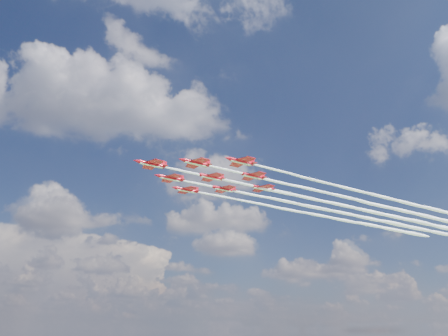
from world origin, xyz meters
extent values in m
cylinder|color=red|center=(-16.41, -2.13, 86.65)|extent=(6.81, 3.78, 0.97)
cone|color=red|center=(-20.42, -3.94, 86.65)|extent=(2.00, 1.61, 0.97)
cone|color=red|center=(-12.64, -0.43, 86.65)|extent=(1.56, 1.34, 0.88)
ellipsoid|color=black|center=(-18.01, -2.85, 87.05)|extent=(2.00, 1.48, 0.63)
cube|color=red|center=(-16.01, -1.95, 86.61)|extent=(5.90, 8.53, 0.12)
cube|color=red|center=(-13.20, -0.68, 86.65)|extent=(2.43, 3.39, 0.11)
cube|color=red|center=(-13.04, -0.61, 87.44)|extent=(1.33, 0.69, 1.58)
cube|color=white|center=(-16.41, -2.13, 86.21)|extent=(6.34, 3.44, 0.11)
cylinder|color=red|center=(-4.88, -4.97, 86.65)|extent=(6.81, 3.78, 0.97)
cone|color=red|center=(-8.89, -6.78, 86.65)|extent=(2.00, 1.61, 0.97)
cone|color=red|center=(-1.12, -3.27, 86.65)|extent=(1.56, 1.34, 0.88)
ellipsoid|color=black|center=(-6.49, -5.70, 87.05)|extent=(2.00, 1.48, 0.63)
cube|color=red|center=(-4.48, -4.79, 86.61)|extent=(5.90, 8.53, 0.12)
cube|color=red|center=(-1.68, -3.52, 86.65)|extent=(2.43, 3.39, 0.11)
cube|color=red|center=(-1.52, -3.45, 87.44)|extent=(1.33, 0.69, 1.58)
cube|color=white|center=(-4.88, -4.97, 86.21)|extent=(6.34, 3.44, 0.11)
cylinder|color=red|center=(-10.92, 8.40, 86.65)|extent=(6.81, 3.78, 0.97)
cone|color=red|center=(-14.93, 6.59, 86.65)|extent=(2.00, 1.61, 0.97)
cone|color=red|center=(-7.16, 10.10, 86.65)|extent=(1.56, 1.34, 0.88)
ellipsoid|color=black|center=(-12.53, 7.68, 87.05)|extent=(2.00, 1.48, 0.63)
cube|color=red|center=(-10.52, 8.58, 86.61)|extent=(5.90, 8.53, 0.12)
cube|color=red|center=(-7.72, 9.85, 86.65)|extent=(2.43, 3.39, 0.11)
cube|color=red|center=(-7.56, 9.92, 87.44)|extent=(1.33, 0.69, 1.58)
cube|color=white|center=(-10.92, 8.40, 86.21)|extent=(6.34, 3.44, 0.11)
cylinder|color=red|center=(6.64, -7.82, 86.65)|extent=(6.81, 3.78, 0.97)
cone|color=red|center=(2.63, -9.63, 86.65)|extent=(2.00, 1.61, 0.97)
cone|color=red|center=(10.41, -6.11, 86.65)|extent=(1.56, 1.34, 0.88)
ellipsoid|color=black|center=(5.04, -8.54, 87.05)|extent=(2.00, 1.48, 0.63)
cube|color=red|center=(7.04, -7.64, 86.61)|extent=(5.90, 8.53, 0.12)
cube|color=red|center=(9.85, -6.37, 86.65)|extent=(2.43, 3.39, 0.11)
cube|color=red|center=(10.01, -6.30, 87.44)|extent=(1.33, 0.69, 1.58)
cube|color=white|center=(6.64, -7.82, 86.21)|extent=(6.34, 3.44, 0.11)
cylinder|color=red|center=(0.60, 5.56, 86.65)|extent=(6.81, 3.78, 0.97)
cone|color=red|center=(-3.41, 3.75, 86.65)|extent=(2.00, 1.61, 0.97)
cone|color=red|center=(4.37, 7.26, 86.65)|extent=(1.56, 1.34, 0.88)
ellipsoid|color=black|center=(-1.00, 4.83, 87.05)|extent=(2.00, 1.48, 0.63)
cube|color=red|center=(1.00, 5.74, 86.61)|extent=(5.90, 8.53, 0.12)
cube|color=red|center=(3.81, 7.00, 86.65)|extent=(2.43, 3.39, 0.11)
cube|color=red|center=(3.97, 7.08, 87.44)|extent=(1.33, 0.69, 1.58)
cube|color=white|center=(0.60, 5.56, 86.21)|extent=(6.34, 3.44, 0.11)
cylinder|color=red|center=(-5.44, 18.93, 86.65)|extent=(6.81, 3.78, 0.97)
cone|color=red|center=(-9.45, 17.12, 86.65)|extent=(2.00, 1.61, 0.97)
cone|color=red|center=(-1.67, 20.63, 86.65)|extent=(1.56, 1.34, 0.88)
ellipsoid|color=black|center=(-7.04, 18.20, 87.05)|extent=(2.00, 1.48, 0.63)
cube|color=red|center=(-5.04, 19.11, 86.61)|extent=(5.90, 8.53, 0.12)
cube|color=red|center=(-2.23, 20.38, 86.65)|extent=(2.43, 3.39, 0.11)
cube|color=red|center=(-2.07, 20.45, 87.44)|extent=(1.33, 0.69, 1.58)
cube|color=white|center=(-5.44, 18.93, 86.21)|extent=(6.34, 3.44, 0.11)
cylinder|color=red|center=(12.13, 2.71, 86.65)|extent=(6.81, 3.78, 0.97)
cone|color=red|center=(8.12, 0.90, 86.65)|extent=(2.00, 1.61, 0.97)
cone|color=red|center=(15.89, 4.41, 86.65)|extent=(1.56, 1.34, 0.88)
ellipsoid|color=black|center=(10.52, 1.99, 87.05)|extent=(2.00, 1.48, 0.63)
cube|color=red|center=(12.53, 2.89, 86.61)|extent=(5.90, 8.53, 0.12)
cube|color=red|center=(15.33, 4.16, 86.65)|extent=(2.43, 3.39, 0.11)
cube|color=red|center=(15.49, 4.23, 87.44)|extent=(1.33, 0.69, 1.58)
cube|color=white|center=(12.13, 2.71, 86.21)|extent=(6.34, 3.44, 0.11)
cylinder|color=red|center=(6.09, 16.08, 86.65)|extent=(6.81, 3.78, 0.97)
cone|color=red|center=(2.08, 14.27, 86.65)|extent=(2.00, 1.61, 0.97)
cone|color=red|center=(9.85, 17.79, 86.65)|extent=(1.56, 1.34, 0.88)
ellipsoid|color=black|center=(4.48, 15.36, 87.05)|extent=(2.00, 1.48, 0.63)
cube|color=red|center=(6.49, 16.26, 86.61)|extent=(5.90, 8.53, 0.12)
cube|color=red|center=(9.29, 17.53, 86.65)|extent=(2.43, 3.39, 0.11)
cube|color=red|center=(9.45, 17.60, 87.44)|extent=(1.33, 0.69, 1.58)
cube|color=white|center=(6.09, 16.08, 86.21)|extent=(6.34, 3.44, 0.11)
cylinder|color=red|center=(17.61, 13.24, 86.65)|extent=(6.81, 3.78, 0.97)
cone|color=red|center=(13.60, 11.43, 86.65)|extent=(2.00, 1.61, 0.97)
cone|color=red|center=(21.38, 14.94, 86.65)|extent=(1.56, 1.34, 0.88)
ellipsoid|color=black|center=(16.01, 12.52, 87.05)|extent=(2.00, 1.48, 0.63)
cube|color=red|center=(18.01, 13.42, 86.61)|extent=(5.90, 8.53, 0.12)
cube|color=red|center=(20.82, 14.69, 86.65)|extent=(2.43, 3.39, 0.11)
cube|color=red|center=(20.98, 14.76, 87.44)|extent=(1.33, 0.69, 1.58)
cube|color=white|center=(17.61, 13.24, 86.21)|extent=(6.34, 3.44, 0.11)
camera|label=1|loc=(-15.05, -111.63, 45.25)|focal=35.00mm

